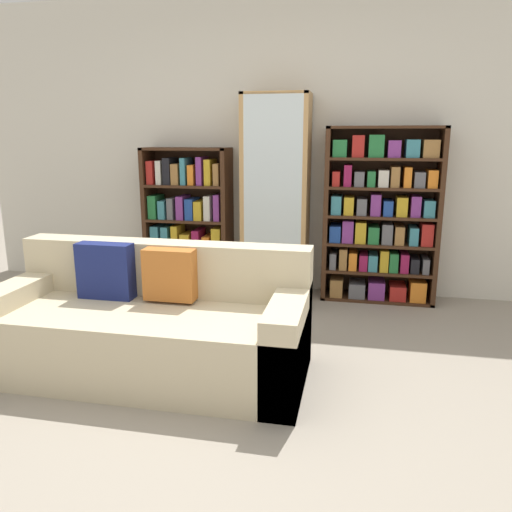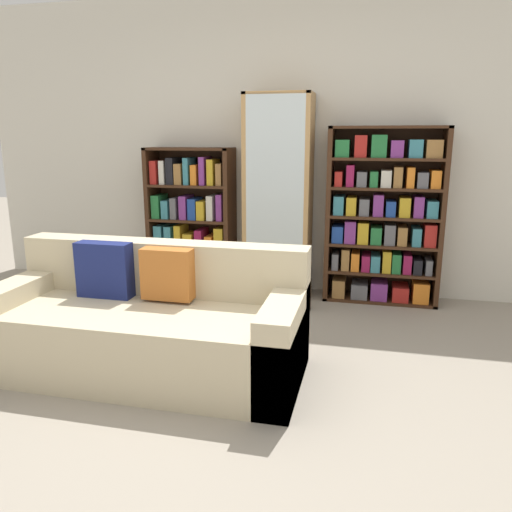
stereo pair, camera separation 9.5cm
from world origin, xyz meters
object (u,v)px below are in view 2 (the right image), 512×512
object	(u,v)px
display_cabinet	(278,198)
bookshelf_right	(384,219)
bookshelf_left	(191,222)
wine_bottle	(306,294)
couch	(148,326)

from	to	relation	value
display_cabinet	bookshelf_right	world-z (taller)	display_cabinet
display_cabinet	bookshelf_right	xyz separation A→B (m)	(0.94, 0.02, -0.16)
bookshelf_right	display_cabinet	bearing A→B (deg)	-179.01
bookshelf_left	display_cabinet	world-z (taller)	display_cabinet
bookshelf_left	bookshelf_right	bearing A→B (deg)	-0.01
display_cabinet	wine_bottle	bearing A→B (deg)	-51.56
couch	bookshelf_right	xyz separation A→B (m)	(1.44, 1.75, 0.46)
wine_bottle	display_cabinet	bearing A→B (deg)	128.44
wine_bottle	bookshelf_right	bearing A→B (deg)	34.59
bookshelf_right	wine_bottle	bearing A→B (deg)	-145.41
couch	bookshelf_right	world-z (taller)	bookshelf_right
bookshelf_left	wine_bottle	xyz separation A→B (m)	(1.17, -0.42, -0.50)
couch	display_cabinet	bearing A→B (deg)	74.00
couch	wine_bottle	distance (m)	1.57
bookshelf_right	wine_bottle	xyz separation A→B (m)	(-0.61, -0.42, -0.60)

